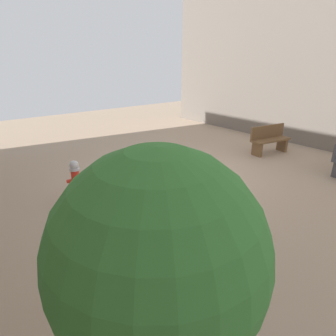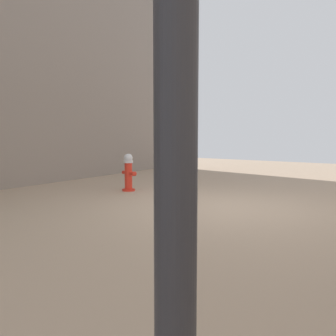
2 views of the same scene
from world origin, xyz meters
name	(u,v)px [view 2 (image 2 of 2)]	position (x,y,z in m)	size (l,w,h in m)	color
ground_plane	(224,207)	(0.00, 0.00, 0.00)	(23.40, 23.40, 0.00)	tan
fire_hydrant	(129,172)	(2.79, -0.53, 0.46)	(0.41, 0.38, 0.91)	red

